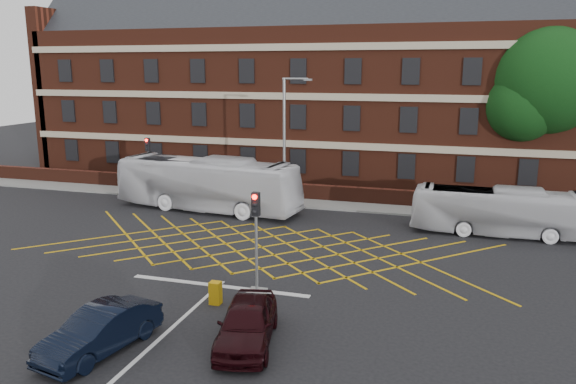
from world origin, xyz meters
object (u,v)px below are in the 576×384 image
(deciduous_tree, at_px, (546,89))
(street_lamp, at_px, (285,168))
(car_navy, at_px, (100,331))
(traffic_light_near, at_px, (256,254))
(utility_cabinet, at_px, (215,293))
(traffic_light_far, at_px, (149,173))
(direction_signs, at_px, (150,175))
(bus_left, at_px, (207,184))
(bus_right, at_px, (500,212))
(car_maroon, at_px, (247,323))

(deciduous_tree, xyz_separation_m, street_lamp, (-15.69, -8.08, -4.81))
(car_navy, distance_m, deciduous_tree, 32.25)
(traffic_light_near, height_order, utility_cabinet, traffic_light_near)
(deciduous_tree, relative_size, street_lamp, 1.41)
(car_navy, height_order, utility_cabinet, car_navy)
(traffic_light_far, relative_size, street_lamp, 0.51)
(traffic_light_near, bearing_deg, traffic_light_far, 132.78)
(traffic_light_far, relative_size, direction_signs, 1.94)
(car_navy, xyz_separation_m, direction_signs, (-10.69, 21.41, 0.66))
(bus_left, distance_m, car_navy, 18.68)
(direction_signs, bearing_deg, deciduous_tree, 11.80)
(traffic_light_near, distance_m, traffic_light_far, 19.47)
(utility_cabinet, bearing_deg, street_lamp, 96.18)
(bus_left, height_order, street_lamp, street_lamp)
(deciduous_tree, height_order, traffic_light_far, deciduous_tree)
(traffic_light_far, height_order, utility_cabinet, traffic_light_far)
(bus_left, height_order, utility_cabinet, bus_left)
(bus_left, xyz_separation_m, traffic_light_far, (-5.41, 2.03, 0.04))
(traffic_light_near, relative_size, street_lamp, 0.51)
(bus_right, relative_size, car_maroon, 2.16)
(bus_right, height_order, deciduous_tree, deciduous_tree)
(traffic_light_far, height_order, street_lamp, street_lamp)
(car_navy, height_order, deciduous_tree, deciduous_tree)
(traffic_light_far, xyz_separation_m, direction_signs, (-0.74, 1.29, -0.39))
(direction_signs, height_order, utility_cabinet, direction_signs)
(bus_right, bearing_deg, street_lamp, 84.60)
(car_maroon, height_order, deciduous_tree, deciduous_tree)
(bus_left, relative_size, utility_cabinet, 13.70)
(street_lamp, xyz_separation_m, utility_cabinet, (1.56, -14.41, -2.42))
(bus_right, distance_m, deciduous_tree, 11.72)
(car_maroon, height_order, direction_signs, direction_signs)
(traffic_light_near, distance_m, direction_signs, 20.92)
(bus_left, bearing_deg, bus_right, -84.33)
(utility_cabinet, bearing_deg, bus_left, 115.82)
(bus_left, bearing_deg, traffic_light_far, 76.64)
(bus_right, bearing_deg, utility_cabinet, 140.00)
(car_maroon, bearing_deg, utility_cabinet, 119.33)
(traffic_light_far, xyz_separation_m, utility_cabinet, (11.98, -15.59, -1.31))
(bus_right, distance_m, car_navy, 22.04)
(direction_signs, bearing_deg, traffic_light_far, -59.97)
(bus_right, distance_m, car_maroon, 18.09)
(bus_right, bearing_deg, bus_left, 88.95)
(bus_right, height_order, street_lamp, street_lamp)
(car_maroon, distance_m, direction_signs, 24.68)
(bus_right, bearing_deg, deciduous_tree, -17.06)
(car_navy, distance_m, direction_signs, 23.94)
(car_maroon, xyz_separation_m, utility_cabinet, (-2.33, 2.67, -0.30))
(bus_left, bearing_deg, car_maroon, -144.12)
(bus_left, height_order, car_maroon, bus_left)
(car_navy, bearing_deg, utility_cabinet, 77.66)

